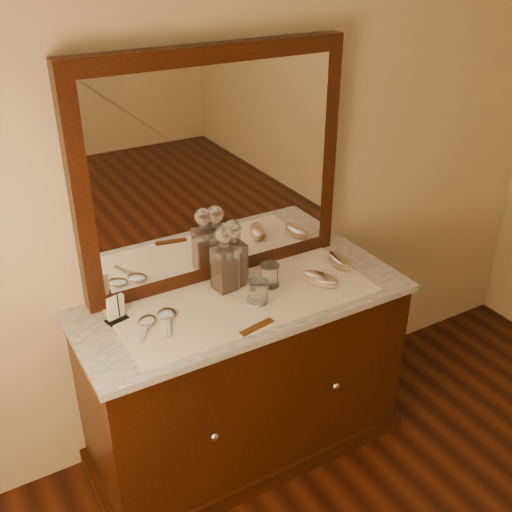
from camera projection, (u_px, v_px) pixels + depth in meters
name	position (u px, v px, depth m)	size (l,w,h in m)	color
dresser_cabinet	(245.00, 379.00, 2.80)	(1.40, 0.55, 0.82)	black
dresser_plinth	(246.00, 438.00, 2.98)	(1.46, 0.59, 0.08)	black
knob_left	(214.00, 436.00, 2.43)	(0.04, 0.04, 0.04)	silver
knob_right	(336.00, 386.00, 2.70)	(0.04, 0.04, 0.04)	silver
marble_top	(244.00, 301.00, 2.60)	(1.44, 0.59, 0.03)	white
mirror_frame	(214.00, 169.00, 2.54)	(1.20, 0.08, 1.00)	black
mirror_glass	(218.00, 172.00, 2.51)	(1.06, 0.01, 0.86)	white
lace_runner	(246.00, 300.00, 2.58)	(1.10, 0.45, 0.00)	silver
pin_dish	(255.00, 302.00, 2.55)	(0.08, 0.08, 0.01)	silver
comb	(257.00, 327.00, 2.39)	(0.16, 0.03, 0.01)	brown
napkin_rack	(116.00, 309.00, 2.42)	(0.10, 0.07, 0.13)	black
decanter_left	(225.00, 265.00, 2.60)	(0.10, 0.10, 0.30)	#934215
decanter_right	(233.00, 260.00, 2.63)	(0.10, 0.10, 0.31)	#934215
brush_near	(320.00, 279.00, 2.68)	(0.14, 0.19, 0.05)	tan
brush_far	(340.00, 261.00, 2.83)	(0.08, 0.17, 0.04)	tan
hand_mirror_outer	(147.00, 323.00, 2.41)	(0.14, 0.18, 0.02)	silver
hand_mirror_inner	(167.00, 316.00, 2.45)	(0.12, 0.20, 0.02)	silver
tumblers	(264.00, 283.00, 2.59)	(0.20, 0.18, 0.10)	white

